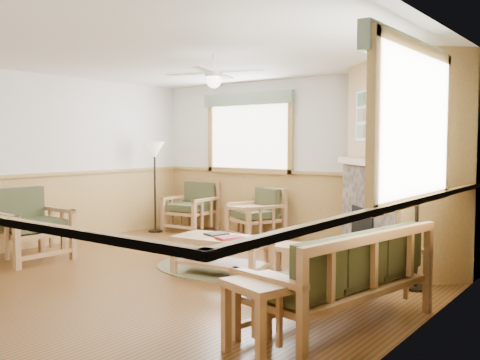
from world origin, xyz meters
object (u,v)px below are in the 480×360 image
Objects in this scene: armchair_back_right at (255,214)px; armchair_left at (30,224)px; floor_lamp_left at (155,187)px; coffee_table at (222,256)px; end_table_sofa at (264,317)px; footstool at (286,259)px; floor_lamp_right at (417,211)px; sofa at (339,277)px; armchair_back_left at (191,207)px; end_table_chairs at (244,222)px.

armchair_back_right is 3.57m from armchair_left.
armchair_back_right is at bearing 15.02° from floor_lamp_left.
end_table_sofa is at bearing -50.92° from coffee_table.
armchair_back_right is 2.02× the size of footstool.
armchair_back_right reaches higher than footstool.
floor_lamp_right is at bearing -2.03° from armchair_back_right.
footstool is at bearing -18.85° from floor_lamp_left.
floor_lamp_left reaches higher than coffee_table.
floor_lamp_right is (5.10, -0.96, 0.04)m from floor_lamp_left.
sofa is 1.60× the size of coffee_table.
coffee_table is (2.66, 0.94, -0.26)m from armchair_left.
sofa is 4.63m from armchair_left.
sofa is at bearing -85.61° from armchair_left.
footstool is at bearing -123.59° from sofa.
floor_lamp_right is at bearing -175.22° from sofa.
floor_lamp_right is at bearing 9.77° from footstool.
armchair_left is at bearing -155.47° from footstool.
floor_lamp_right reaches higher than armchair_back_left.
sofa is 3.31× the size of end_table_sofa.
end_table_chairs is at bearing 17.01° from floor_lamp_left.
floor_lamp_left is (-0.42, -0.51, 0.38)m from armchair_back_left.
armchair_left reaches higher than end_table_chairs.
floor_lamp_left reaches higher than end_table_chairs.
footstool is (1.69, -1.73, -0.25)m from armchair_back_right.
footstool is at bearing 35.69° from coffee_table.
coffee_table reaches higher than footstool.
end_table_sofa is at bearing -45.61° from armchair_back_left.
end_table_chairs is at bearing -3.27° from armchair_back_left.
end_table_chairs is 0.33× the size of floor_lamp_left.
coffee_table is at bearing -68.16° from armchair_left.
sofa reaches higher than end_table_chairs.
footstool is at bearing -23.20° from armchair_back_right.
armchair_left is at bearing -93.48° from armchair_back_right.
armchair_back_right is 4.93m from end_table_sofa.
armchair_back_left is 3.43m from coffee_table.
end_table_sofa is 0.35× the size of floor_lamp_left.
coffee_table is 2.63m from end_table_chairs.
floor_lamp_right is (3.45, -1.46, 0.60)m from end_table_chairs.
armchair_left reaches higher than armchair_back_left.
end_table_sofa is at bearing -35.97° from floor_lamp_left.
end_table_sofa is (-0.17, -0.94, -0.15)m from sofa.
sofa is at bearing -95.35° from floor_lamp_right.
sofa is at bearing -42.70° from end_table_chairs.
end_table_chairs is 1.29× the size of footstool.
sofa is 3.45× the size of end_table_chairs.
armchair_left reaches higher than sofa.
footstool is at bearing -41.95° from end_table_chairs.
floor_lamp_right is at bearing 13.64° from coffee_table.
armchair_left is (-1.56, -3.21, 0.07)m from armchair_back_right.
coffee_table is (1.11, -2.27, -0.19)m from armchair_back_right.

